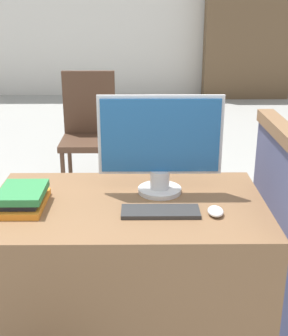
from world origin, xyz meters
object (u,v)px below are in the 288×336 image
at_px(monitor, 160,144).
at_px(keyboard, 160,212).
at_px(mouse, 216,211).
at_px(book_stack, 22,198).
at_px(far_chair, 89,127).

height_order(monitor, keyboard, monitor).
height_order(monitor, mouse, monitor).
distance_m(monitor, keyboard, 0.30).
height_order(keyboard, book_stack, book_stack).
bearing_deg(book_stack, monitor, 14.43).
distance_m(keyboard, mouse, 0.22).
height_order(book_stack, far_chair, far_chair).
relative_size(book_stack, far_chair, 0.27).
xyz_separation_m(mouse, far_chair, (-0.73, 2.13, -0.23)).
bearing_deg(keyboard, mouse, -3.81).
height_order(mouse, far_chair, far_chair).
distance_m(monitor, book_stack, 0.62).
relative_size(monitor, far_chair, 0.54).
distance_m(book_stack, far_chair, 2.06).
height_order(keyboard, far_chair, far_chair).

